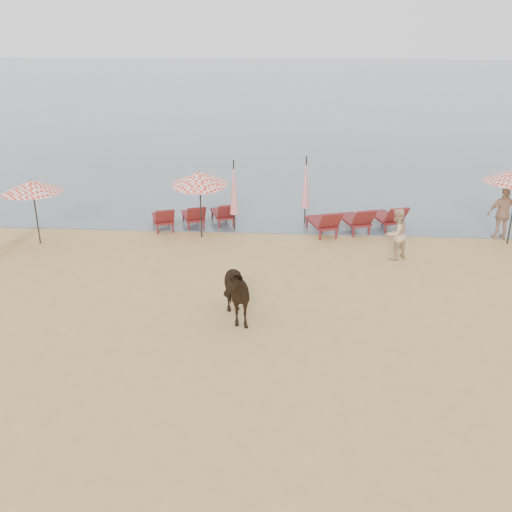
{
  "coord_description": "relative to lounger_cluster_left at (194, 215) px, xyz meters",
  "views": [
    {
      "loc": [
        0.98,
        -9.53,
        6.86
      ],
      "look_at": [
        0.0,
        5.0,
        1.1
      ],
      "focal_mm": 40.0,
      "sensor_mm": 36.0,
      "label": 1
    }
  ],
  "objects": [
    {
      "name": "sea",
      "position": [
        2.7,
        69.41,
        -0.45
      ],
      "size": [
        160.0,
        140.0,
        0.06
      ],
      "primitive_type": "cube",
      "color": "#51606B",
      "rests_on": "ground"
    },
    {
      "name": "umbrella_closed_right",
      "position": [
        1.55,
        -0.28,
        1.16
      ],
      "size": [
        0.32,
        0.32,
        2.62
      ],
      "rotation": [
        0.0,
        0.0,
        -0.0
      ],
      "color": "black",
      "rests_on": "ground"
    },
    {
      "name": "lounger_cluster_left",
      "position": [
        0.0,
        0.0,
        0.0
      ],
      "size": [
        3.37,
        2.63,
        0.65
      ],
      "rotation": [
        0.0,
        0.0,
        0.34
      ],
      "color": "maroon",
      "rests_on": "ground"
    },
    {
      "name": "lounger_cluster_right",
      "position": [
        6.0,
        -0.21,
        0.05
      ],
      "size": [
        3.69,
        2.85,
        0.72
      ],
      "rotation": [
        0.0,
        0.0,
        0.32
      ],
      "color": "maroon",
      "rests_on": "ground"
    },
    {
      "name": "beachgoer_right_b",
      "position": [
        11.01,
        -0.58,
        0.49
      ],
      "size": [
        1.13,
        0.55,
        1.88
      ],
      "primitive_type": "imported",
      "rotation": [
        0.0,
        0.0,
        3.22
      ],
      "color": "tan",
      "rests_on": "ground"
    },
    {
      "name": "umbrella_closed_left",
      "position": [
        4.14,
        0.66,
        1.15
      ],
      "size": [
        0.32,
        0.32,
        2.61
      ],
      "rotation": [
        0.0,
        0.0,
        -0.02
      ],
      "color": "black",
      "rests_on": "ground"
    },
    {
      "name": "beachgoer_right_a",
      "position": [
        6.99,
        -2.73,
        0.39
      ],
      "size": [
        1.04,
        1.0,
        1.68
      ],
      "primitive_type": "imported",
      "rotation": [
        0.0,
        0.0,
        3.78
      ],
      "color": "tan",
      "rests_on": "ground"
    },
    {
      "name": "ground",
      "position": [
        2.7,
        -10.59,
        -0.45
      ],
      "size": [
        120.0,
        120.0,
        0.0
      ],
      "primitive_type": "plane",
      "color": "tan",
      "rests_on": "ground"
    },
    {
      "name": "cow",
      "position": [
        2.18,
        -7.22,
        0.32
      ],
      "size": [
        1.47,
        2.02,
        1.55
      ],
      "primitive_type": "imported",
      "rotation": [
        0.0,
        0.0,
        0.39
      ],
      "color": "black",
      "rests_on": "ground"
    },
    {
      "name": "umbrella_open_left_b",
      "position": [
        0.45,
        -1.1,
        1.7
      ],
      "size": [
        1.95,
        1.98,
        2.48
      ],
      "rotation": [
        0.0,
        0.0,
        0.43
      ],
      "color": "black",
      "rests_on": "ground"
    },
    {
      "name": "umbrella_open_left_a",
      "position": [
        -5.05,
        -2.11,
        1.57
      ],
      "size": [
        1.98,
        1.98,
        2.26
      ],
      "rotation": [
        0.0,
        0.0,
        -0.13
      ],
      "color": "black",
      "rests_on": "ground"
    }
  ]
}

